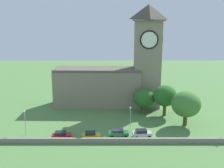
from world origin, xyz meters
TOP-DOWN VIEW (x-y plane):
  - ground_plane at (0.00, 15.00)m, footprint 200.00×200.00m
  - church at (1.13, 24.77)m, footprint 32.78×9.76m
  - quay_barrier at (0.00, -2.45)m, footprint 50.93×0.70m
  - car_red at (-11.95, -0.04)m, footprint 4.55×2.60m
  - car_yellow at (-5.22, -0.16)m, footprint 4.15×2.37m
  - car_green at (1.02, 1.10)m, footprint 4.59×2.45m
  - car_silver at (6.37, 0.62)m, footprint 4.50×2.64m
  - streetlamp_west_end at (-20.53, 1.77)m, footprint 0.44×0.44m
  - streetlamp_west_mid at (3.84, 3.30)m, footprint 0.44×0.44m
  - tree_riverside_east at (14.17, 15.13)m, footprint 6.50×6.50m
  - tree_by_tower at (18.06, 7.82)m, footprint 7.34×7.34m
  - tree_riverside_west at (8.62, 17.13)m, footprint 6.04×6.04m

SIDE VIEW (x-z plane):
  - ground_plane at x=0.00m, z-range 0.00..0.00m
  - quay_barrier at x=0.00m, z-range 0.00..1.18m
  - car_red at x=-11.95m, z-range 0.01..1.64m
  - car_yellow at x=-5.22m, z-range 0.01..1.68m
  - car_green at x=1.02m, z-range 0.01..1.71m
  - car_silver at x=6.37m, z-range 0.01..1.87m
  - streetlamp_west_end at x=-20.53m, z-range 1.10..7.13m
  - streetlamp_west_mid at x=3.84m, z-range 1.13..7.52m
  - tree_riverside_west at x=8.62m, z-range 0.82..7.95m
  - tree_by_tower at x=18.06m, z-range 1.15..10.12m
  - tree_riverside_east at x=14.17m, z-range 1.34..9.95m
  - church at x=1.13m, z-range -5.50..24.87m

